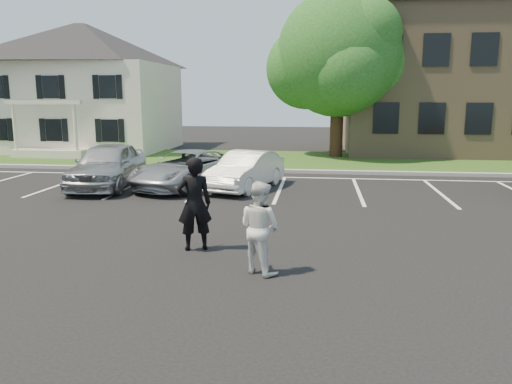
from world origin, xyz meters
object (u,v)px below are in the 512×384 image
man_white_shirt (260,227)px  car_white_sedan (246,170)px  car_silver_minivan (187,169)px  house (85,88)px  tree (340,57)px  car_silver_west (108,165)px  man_black_suit (194,204)px

man_white_shirt → car_white_sedan: size_ratio=0.43×
car_silver_minivan → car_white_sedan: 2.20m
man_white_shirt → car_silver_minivan: bearing=-32.2°
man_white_shirt → car_white_sedan: man_white_shirt is taller
house → car_white_sedan: house is taller
tree → car_silver_minivan: bearing=-120.4°
tree → car_silver_west: size_ratio=1.81×
house → man_white_shirt: (13.28, -20.63, -2.94)m
tree → car_silver_west: 14.25m
man_black_suit → car_silver_west: (-5.05, 7.06, -0.20)m
car_silver_west → car_white_sedan: 5.11m
man_black_suit → car_silver_minivan: bearing=-94.5°
house → tree: 15.60m
house → man_black_suit: size_ratio=4.99×
man_white_shirt → car_silver_minivan: size_ratio=0.36×
car_silver_minivan → car_white_sedan: bearing=20.6°
house → car_silver_west: bearing=-61.6°
man_white_shirt → car_silver_west: man_white_shirt is taller
tree → man_white_shirt: size_ratio=4.94×
man_black_suit → man_white_shirt: size_ratio=1.16×
house → man_white_shirt: 24.71m
man_black_suit → tree: bearing=-122.8°
tree → man_black_suit: (-3.70, -17.35, -4.32)m
car_silver_west → car_silver_minivan: bearing=1.7°
tree → man_black_suit: tree is taller
man_black_suit → car_silver_west: size_ratio=0.43×
man_black_suit → car_white_sedan: size_ratio=0.50×
tree → man_black_suit: size_ratio=4.26×
car_silver_west → car_white_sedan: size_ratio=1.18×
car_silver_west → car_silver_minivan: 2.92m
man_white_shirt → car_silver_west: size_ratio=0.37×
tree → car_white_sedan: tree is taller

